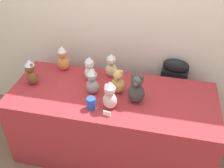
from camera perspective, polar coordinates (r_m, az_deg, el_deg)
The scene contains 14 objects.
ground_plane at distance 2.83m, azimuth -1.15°, elevation -18.06°, with size 10.00×10.00×0.00m, color brown.
wall_back at distance 2.73m, azimuth 3.07°, elevation 14.69°, with size 7.00×0.08×2.60m, color silver.
display_table at distance 2.69m, azimuth 0.00°, elevation -8.89°, with size 1.98×0.81×0.79m, color maroon.
instrument_case at distance 3.01m, azimuth 13.06°, elevation -2.23°, with size 0.29×0.16×0.94m.
teddy_bear_charcoal at distance 2.26m, azimuth 5.47°, elevation -1.17°, with size 0.17×0.16×0.30m.
teddy_bear_honey at distance 2.37m, azimuth 1.34°, elevation 0.43°, with size 0.14×0.13×0.26m.
teddy_bear_chestnut at distance 2.60m, azimuth -17.66°, elevation 2.49°, with size 0.16×0.15×0.28m.
teddy_bear_sand at distance 2.59m, azimuth -0.19°, elevation 4.15°, with size 0.14×0.13×0.27m.
teddy_bear_ash at distance 2.37m, azimuth -4.44°, elevation 0.56°, with size 0.14×0.13×0.27m.
teddy_bear_blush at distance 2.19m, azimuth -0.49°, elevation -2.57°, with size 0.14×0.12×0.28m.
teddy_bear_snow at distance 2.56m, azimuth -5.02°, elevation 3.44°, with size 0.15×0.14×0.26m.
teddy_bear_ginger at distance 2.75m, azimuth -10.93°, elevation 5.64°, with size 0.15×0.14×0.28m.
party_cup_blue at distance 2.24m, azimuth -4.69°, elevation -4.31°, with size 0.08×0.08×0.11m, color blue.
name_card_front_left at distance 2.18m, azimuth -1.11°, elevation -6.64°, with size 0.07×0.01×0.05m, color white.
Camera 1 is at (0.41, -1.59, 2.31)m, focal length 40.88 mm.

